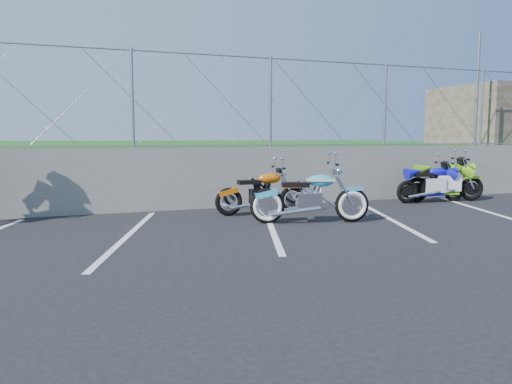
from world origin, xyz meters
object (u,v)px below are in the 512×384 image
object	(u,v)px
sportbike_green	(446,183)
sportbike_blue	(432,185)
cruiser_turquoise	(311,199)
naked_orange	(262,194)

from	to	relation	value
sportbike_green	sportbike_blue	size ratio (longest dim) A/B	1.08
cruiser_turquoise	sportbike_green	world-z (taller)	cruiser_turquoise
cruiser_turquoise	sportbike_green	bearing A→B (deg)	35.14
sportbike_blue	cruiser_turquoise	bearing A→B (deg)	-154.21
cruiser_turquoise	sportbike_green	size ratio (longest dim) A/B	1.08
naked_orange	sportbike_green	distance (m)	4.81
naked_orange	sportbike_blue	distance (m)	4.39
naked_orange	cruiser_turquoise	bearing A→B (deg)	-67.50
cruiser_turquoise	sportbike_green	xyz separation A→B (m)	(4.34, 1.57, 0.01)
sportbike_green	sportbike_blue	distance (m)	0.42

